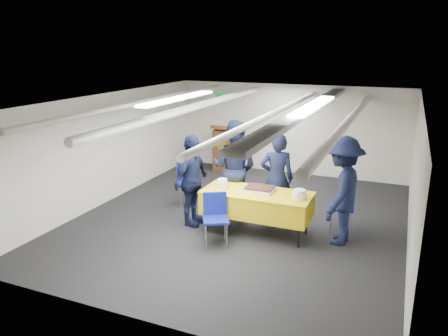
# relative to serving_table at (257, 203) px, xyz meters

# --- Properties ---
(ground) EXTENTS (7.00, 7.00, 0.00)m
(ground) POSITION_rel_serving_table_xyz_m (-0.48, 0.49, -0.56)
(ground) COLOR black
(ground) RESTS_ON ground
(room_shell) EXTENTS (6.00, 7.00, 2.30)m
(room_shell) POSITION_rel_serving_table_xyz_m (-0.39, 0.89, 1.25)
(room_shell) COLOR silver
(room_shell) RESTS_ON ground
(serving_table) EXTENTS (1.92, 0.83, 0.77)m
(serving_table) POSITION_rel_serving_table_xyz_m (0.00, 0.00, 0.00)
(serving_table) COLOR black
(serving_table) RESTS_ON ground
(sheet_cake) EXTENTS (0.50, 0.39, 0.09)m
(sheet_cake) POSITION_rel_serving_table_xyz_m (0.03, 0.06, 0.25)
(sheet_cake) COLOR white
(sheet_cake) RESTS_ON serving_table
(plate_stack_left) EXTENTS (0.21, 0.21, 0.17)m
(plate_stack_left) POSITION_rel_serving_table_xyz_m (-0.64, -0.05, 0.29)
(plate_stack_left) COLOR white
(plate_stack_left) RESTS_ON serving_table
(plate_stack_right) EXTENTS (0.24, 0.24, 0.16)m
(plate_stack_right) POSITION_rel_serving_table_xyz_m (0.76, -0.05, 0.28)
(plate_stack_right) COLOR white
(plate_stack_right) RESTS_ON serving_table
(podium) EXTENTS (0.62, 0.53, 1.25)m
(podium) POSITION_rel_serving_table_xyz_m (-2.08, 3.53, 0.05)
(podium) COLOR brown
(podium) RESTS_ON ground
(chair_near) EXTENTS (0.57, 0.57, 0.87)m
(chair_near) POSITION_rel_serving_table_xyz_m (-0.51, -0.65, -0.03)
(chair_near) COLOR gray
(chair_near) RESTS_ON ground
(chair_right) EXTENTS (0.48, 0.48, 0.87)m
(chair_right) POSITION_rel_serving_table_xyz_m (1.45, 0.70, -0.03)
(chair_right) COLOR gray
(chair_right) RESTS_ON ground
(chair_left) EXTENTS (0.59, 0.59, 0.87)m
(chair_left) POSITION_rel_serving_table_xyz_m (-1.87, 0.92, -0.03)
(chair_left) COLOR gray
(chair_left) RESTS_ON ground
(sailor_a) EXTENTS (0.72, 0.59, 1.72)m
(sailor_a) POSITION_rel_serving_table_xyz_m (0.17, 0.62, 0.30)
(sailor_a) COLOR black
(sailor_a) RESTS_ON ground
(sailor_b) EXTENTS (0.96, 0.77, 1.90)m
(sailor_b) POSITION_rel_serving_table_xyz_m (-0.69, 0.67, 0.39)
(sailor_b) COLOR black
(sailor_b) RESTS_ON ground
(sailor_c) EXTENTS (0.50, 1.03, 1.71)m
(sailor_c) POSITION_rel_serving_table_xyz_m (-1.24, -0.10, 0.29)
(sailor_c) COLOR black
(sailor_c) RESTS_ON ground
(sailor_d) EXTENTS (0.82, 1.26, 1.84)m
(sailor_d) POSITION_rel_serving_table_xyz_m (1.41, 0.19, 0.36)
(sailor_d) COLOR black
(sailor_d) RESTS_ON ground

